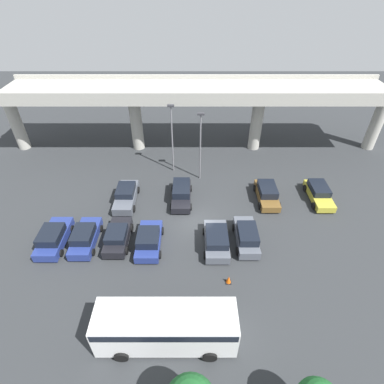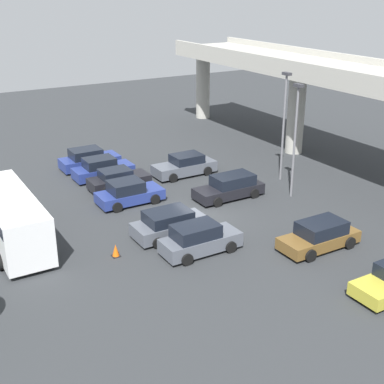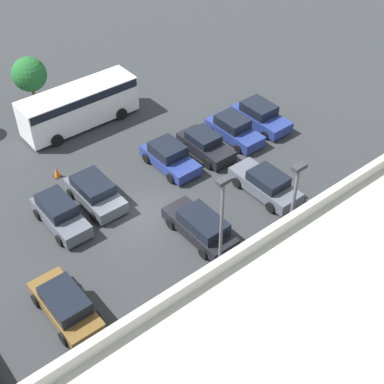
{
  "view_description": "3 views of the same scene",
  "coord_description": "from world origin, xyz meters",
  "views": [
    {
      "loc": [
        -0.55,
        -20.39,
        19.56
      ],
      "look_at": [
        -0.57,
        1.43,
        2.54
      ],
      "focal_mm": 28.0,
      "sensor_mm": 36.0,
      "label": 1
    },
    {
      "loc": [
        26.32,
        -16.11,
        13.78
      ],
      "look_at": [
        -0.46,
        -0.2,
        1.54
      ],
      "focal_mm": 50.0,
      "sensor_mm": 36.0,
      "label": 2
    },
    {
      "loc": [
        12.44,
        20.09,
        22.34
      ],
      "look_at": [
        -1.96,
        2.31,
        2.38
      ],
      "focal_mm": 50.0,
      "sensor_mm": 36.0,
      "label": 3
    }
  ],
  "objects": [
    {
      "name": "parked_car_0",
      "position": [
        -12.42,
        -2.6,
        0.76
      ],
      "size": [
        2.22,
        4.6,
        1.64
      ],
      "rotation": [
        0.0,
        0.0,
        1.57
      ],
      "color": "navy",
      "rests_on": "ground_plane"
    },
    {
      "name": "ground_plane",
      "position": [
        0.0,
        0.0,
        0.0
      ],
      "size": [
        96.24,
        96.24,
        0.0
      ],
      "primitive_type": "plane",
      "color": "#2D3033"
    },
    {
      "name": "parked_car_3",
      "position": [
        -4.22,
        -2.87,
        0.74
      ],
      "size": [
        2.22,
        4.38,
        1.61
      ],
      "rotation": [
        0.0,
        0.0,
        1.57
      ],
      "color": "navy",
      "rests_on": "ground_plane"
    },
    {
      "name": "parked_car_9",
      "position": [
        -6.96,
        -2.43,
        0.72
      ],
      "size": [
        2.09,
        4.32,
        1.53
      ],
      "rotation": [
        0.0,
        0.0,
        1.57
      ],
      "color": "black",
      "rests_on": "ground_plane"
    },
    {
      "name": "parked_car_7",
      "position": [
        7.09,
        3.52,
        0.75
      ],
      "size": [
        2.11,
        4.67,
        1.58
      ],
      "rotation": [
        0.0,
        0.0,
        -1.57
      ],
      "color": "brown",
      "rests_on": "ground_plane"
    },
    {
      "name": "lamp_post_mid_lot",
      "position": [
        0.32,
        7.29,
        4.55
      ],
      "size": [
        0.7,
        0.35,
        7.74
      ],
      "color": "slate",
      "rests_on": "ground_plane"
    },
    {
      "name": "traffic_cone",
      "position": [
        2.23,
        -6.58,
        0.33
      ],
      "size": [
        0.44,
        0.44,
        0.7
      ],
      "color": "black",
      "rests_on": "ground_plane"
    },
    {
      "name": "parked_car_4",
      "position": [
        -1.63,
        3.51,
        0.77
      ],
      "size": [
        2.12,
        4.85,
        1.6
      ],
      "rotation": [
        0.0,
        0.0,
        -1.57
      ],
      "color": "black",
      "rests_on": "ground_plane"
    },
    {
      "name": "lamp_post_near_aisle",
      "position": [
        -2.71,
        8.84,
        4.66
      ],
      "size": [
        0.7,
        0.35,
        7.94
      ],
      "color": "slate",
      "rests_on": "ground_plane"
    },
    {
      "name": "shuttle_bus",
      "position": [
        -2.15,
        -10.94,
        1.74
      ],
      "size": [
        8.69,
        2.81,
        2.92
      ],
      "color": "white",
      "rests_on": "ground_plane"
    },
    {
      "name": "parked_car_6",
      "position": [
        4.15,
        -2.48,
        0.8
      ],
      "size": [
        2.01,
        4.45,
        1.7
      ],
      "rotation": [
        0.0,
        0.0,
        1.57
      ],
      "color": "#515660",
      "rests_on": "ground_plane"
    },
    {
      "name": "highway_overpass",
      "position": [
        0.0,
        14.23,
        6.73
      ],
      "size": [
        46.37,
        6.61,
        8.37
      ],
      "color": "#ADAAA0",
      "rests_on": "ground_plane"
    },
    {
      "name": "parked_car_1",
      "position": [
        -9.73,
        -2.54,
        0.74
      ],
      "size": [
        2.09,
        4.48,
        1.63
      ],
      "rotation": [
        0.0,
        0.0,
        1.57
      ],
      "color": "navy",
      "rests_on": "ground_plane"
    },
    {
      "name": "parked_car_5",
      "position": [
        1.53,
        -2.88,
        0.77
      ],
      "size": [
        2.24,
        4.42,
        1.59
      ],
      "rotation": [
        0.0,
        0.0,
        1.57
      ],
      "color": "#515660",
      "rests_on": "ground_plane"
    },
    {
      "name": "parked_car_2",
      "position": [
        -7.2,
        3.17,
        0.75
      ],
      "size": [
        2.14,
        4.85,
        1.62
      ],
      "rotation": [
        0.0,
        0.0,
        -1.57
      ],
      "color": "#515660",
      "rests_on": "ground_plane"
    }
  ]
}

